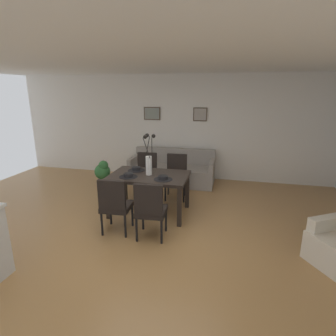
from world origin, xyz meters
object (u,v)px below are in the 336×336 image
object	(u,v)px
centerpiece_vase	(149,159)
bowl_near_right	(136,168)
dining_chair_near_left	(115,203)
framed_picture_left	(152,113)
dining_chair_far_right	(176,174)
bowl_near_left	(128,175)
sofa	(173,171)
potted_plant	(103,173)
bowl_far_left	(163,177)
dining_table	(149,179)
dining_chair_near_right	(146,172)
dining_chair_far_left	(150,208)
framed_picture_center	(200,114)

from	to	relation	value
centerpiece_vase	bowl_near_right	xyz separation A→B (m)	(-0.32, 0.20, -0.24)
dining_chair_near_left	framed_picture_left	world-z (taller)	framed_picture_left
dining_chair_far_right	framed_picture_left	world-z (taller)	framed_picture_left
bowl_near_left	sofa	world-z (taller)	bowl_near_left
framed_picture_left	potted_plant	world-z (taller)	framed_picture_left
bowl_far_left	dining_chair_near_left	bearing A→B (deg)	-133.41
dining_table	bowl_near_right	size ratio (longest dim) A/B	8.24
bowl_far_left	dining_chair_far_right	bearing A→B (deg)	89.57
dining_chair_near_right	bowl_near_right	size ratio (longest dim) A/B	5.41
bowl_near_left	sofa	size ratio (longest dim) A/B	0.08
dining_chair_far_left	framed_picture_center	distance (m)	3.42
centerpiece_vase	sofa	bearing A→B (deg)	88.99
dining_chair_near_right	framed_picture_center	xyz separation A→B (m)	(0.95, 1.46, 1.13)
dining_table	dining_chair_far_right	world-z (taller)	dining_chair_far_right
bowl_near_left	sofa	distance (m)	2.13
dining_chair_far_right	framed_picture_left	distance (m)	2.05
dining_chair_near_right	framed_picture_center	size ratio (longest dim) A/B	2.70
dining_chair_near_left	centerpiece_vase	world-z (taller)	centerpiece_vase
dining_chair_near_left	bowl_near_right	bearing A→B (deg)	91.04
dining_chair_far_right	framed_picture_center	distance (m)	1.85
centerpiece_vase	potted_plant	size ratio (longest dim) A/B	1.10
sofa	potted_plant	distance (m)	1.68
bowl_near_right	dining_chair_far_right	bearing A→B (deg)	46.55
dining_table	bowl_far_left	world-z (taller)	bowl_far_left
dining_chair_far_right	bowl_far_left	xyz separation A→B (m)	(-0.01, -1.09, 0.27)
bowl_near_left	potted_plant	bearing A→B (deg)	132.42
dining_chair_near_left	framed_picture_left	bearing A→B (deg)	95.76
framed_picture_center	potted_plant	distance (m)	2.74
framed_picture_left	dining_chair_near_left	bearing A→B (deg)	-84.24
dining_table	sofa	distance (m)	1.87
dining_chair_far_right	framed_picture_center	world-z (taller)	framed_picture_center
dining_table	centerpiece_vase	world-z (taller)	centerpiece_vase
sofa	framed_picture_center	world-z (taller)	framed_picture_center
dining_chair_far_left	dining_chair_far_right	bearing A→B (deg)	88.99
bowl_near_left	framed_picture_left	bearing A→B (deg)	96.80
dining_chair_far_left	sofa	world-z (taller)	dining_chair_far_left
dining_chair_near_left	framed_picture_center	world-z (taller)	framed_picture_center
dining_chair_near_right	framed_picture_center	world-z (taller)	framed_picture_center
dining_chair_far_left	bowl_far_left	distance (m)	0.74
bowl_near_left	framed_picture_left	world-z (taller)	framed_picture_left
sofa	framed_picture_left	distance (m)	1.58
sofa	dining_chair_far_right	bearing A→B (deg)	-73.10
bowl_near_right	potted_plant	world-z (taller)	bowl_near_right
framed_picture_left	bowl_far_left	bearing A→B (deg)	-69.75
bowl_near_left	dining_chair_near_right	bearing A→B (deg)	90.94
centerpiece_vase	bowl_far_left	size ratio (longest dim) A/B	4.32
potted_plant	dining_chair_near_right	bearing A→B (deg)	-8.91
dining_chair_near_right	bowl_near_right	world-z (taller)	dining_chair_near_right
sofa	dining_table	bearing A→B (deg)	-91.04
dining_table	dining_chair_far_left	xyz separation A→B (m)	(0.29, -0.89, -0.14)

